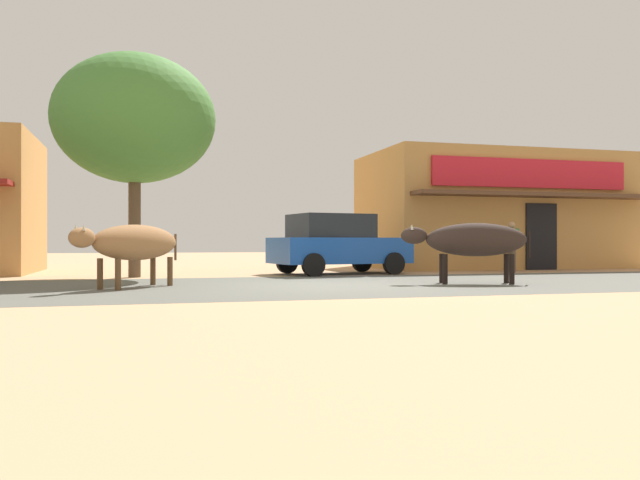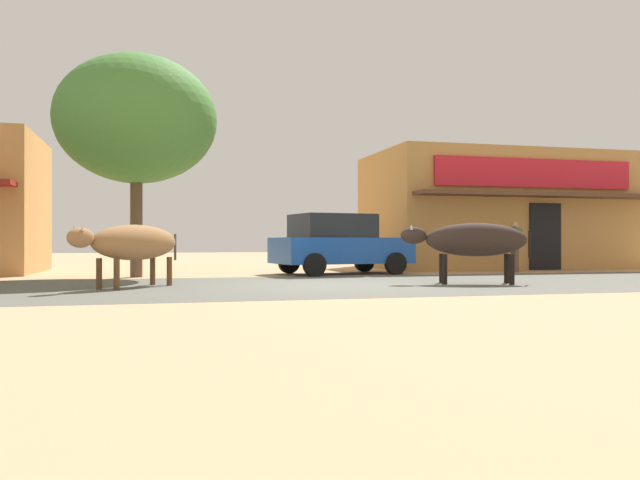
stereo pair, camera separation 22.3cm
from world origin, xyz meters
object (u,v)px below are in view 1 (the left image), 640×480
(roadside_tree, at_px, (135,119))
(parked_hatchback_car, at_px, (337,243))
(cow_near_brown, at_px, (134,243))
(cow_far_dark, at_px, (473,240))
(pedestrian_by_shop, at_px, (512,243))

(roadside_tree, bearing_deg, parked_hatchback_car, 1.88)
(roadside_tree, distance_m, cow_near_brown, 4.92)
(cow_near_brown, relative_size, cow_far_dark, 0.86)
(parked_hatchback_car, distance_m, cow_far_dark, 4.91)
(cow_near_brown, bearing_deg, cow_far_dark, -5.17)
(roadside_tree, distance_m, cow_far_dark, 8.81)
(parked_hatchback_car, distance_m, pedestrian_by_shop, 5.27)
(cow_far_dark, relative_size, pedestrian_by_shop, 1.82)
(pedestrian_by_shop, bearing_deg, parked_hatchback_car, 176.88)
(cow_near_brown, bearing_deg, roadside_tree, 90.30)
(cow_far_dark, xyz_separation_m, pedestrian_by_shop, (3.64, 4.35, -0.07))
(cow_near_brown, xyz_separation_m, cow_far_dark, (6.95, -0.63, 0.05))
(parked_hatchback_car, distance_m, cow_near_brown, 6.67)
(pedestrian_by_shop, bearing_deg, cow_far_dark, -129.98)
(roadside_tree, relative_size, cow_far_dark, 2.08)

